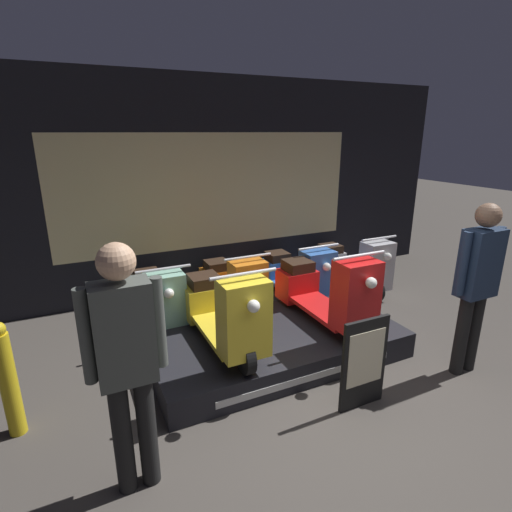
% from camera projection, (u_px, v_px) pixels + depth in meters
% --- Properties ---
extents(ground_plane, '(30.00, 30.00, 0.00)m').
position_uv_depth(ground_plane, '(347.00, 413.00, 3.57)').
color(ground_plane, '#423D38').
extents(shop_wall_back, '(8.38, 0.09, 3.20)m').
position_uv_depth(shop_wall_back, '(213.00, 188.00, 6.04)').
color(shop_wall_back, black).
rests_on(shop_wall_back, ground_plane).
extents(display_platform, '(2.76, 1.45, 0.29)m').
position_uv_depth(display_platform, '(274.00, 342.00, 4.48)').
color(display_platform, black).
rests_on(display_platform, ground_plane).
extents(scooter_display_left, '(0.61, 1.59, 0.98)m').
position_uv_depth(scooter_display_left, '(224.00, 312.00, 4.02)').
color(scooter_display_left, black).
rests_on(scooter_display_left, display_platform).
extents(scooter_display_right, '(0.61, 1.59, 0.98)m').
position_uv_depth(scooter_display_right, '(326.00, 292.00, 4.53)').
color(scooter_display_right, black).
rests_on(scooter_display_right, display_platform).
extents(scooter_backrow_0, '(0.61, 1.59, 0.98)m').
position_uv_depth(scooter_backrow_0, '(157.00, 300.00, 5.03)').
color(scooter_backrow_0, black).
rests_on(scooter_backrow_0, ground_plane).
extents(scooter_backrow_1, '(0.61, 1.59, 0.98)m').
position_uv_depth(scooter_backrow_1, '(233.00, 287.00, 5.45)').
color(scooter_backrow_1, black).
rests_on(scooter_backrow_1, ground_plane).
extents(scooter_backrow_2, '(0.61, 1.59, 0.98)m').
position_uv_depth(scooter_backrow_2, '(297.00, 276.00, 5.87)').
color(scooter_backrow_2, black).
rests_on(scooter_backrow_2, ground_plane).
extents(scooter_backrow_3, '(0.61, 1.59, 0.98)m').
position_uv_depth(scooter_backrow_3, '(353.00, 266.00, 6.29)').
color(scooter_backrow_3, black).
rests_on(scooter_backrow_3, ground_plane).
extents(person_left_browsing, '(0.52, 0.23, 1.79)m').
position_uv_depth(person_left_browsing, '(126.00, 356.00, 2.55)').
color(person_left_browsing, black).
rests_on(person_left_browsing, ground_plane).
extents(person_right_browsing, '(0.55, 0.23, 1.78)m').
position_uv_depth(person_right_browsing, '(477.00, 278.00, 3.91)').
color(person_right_browsing, black).
rests_on(person_right_browsing, ground_plane).
extents(price_sign_board, '(0.47, 0.04, 0.87)m').
position_uv_depth(price_sign_board, '(364.00, 363.00, 3.55)').
color(price_sign_board, black).
rests_on(price_sign_board, ground_plane).
extents(street_bollard, '(0.14, 0.14, 1.02)m').
position_uv_depth(street_bollard, '(8.00, 380.00, 3.20)').
color(street_bollard, gold).
rests_on(street_bollard, ground_plane).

